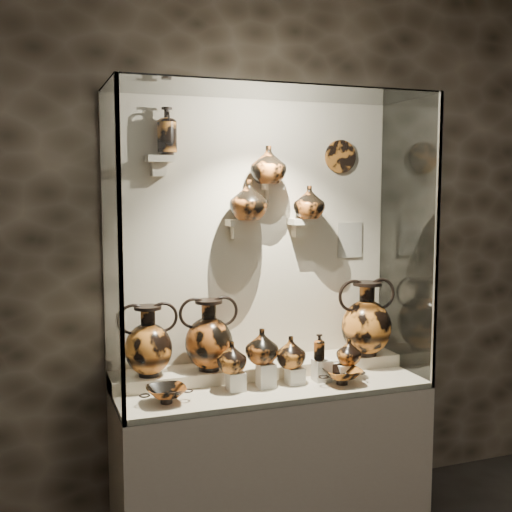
{
  "coord_description": "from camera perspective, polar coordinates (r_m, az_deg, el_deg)",
  "views": [
    {
      "loc": [
        -1.24,
        -1.0,
        1.91
      ],
      "look_at": [
        -0.06,
        2.27,
        1.53
      ],
      "focal_mm": 45.0,
      "sensor_mm": 36.0,
      "label": 1
    }
  ],
  "objects": [
    {
      "name": "front_tier",
      "position": [
        3.59,
        1.35,
        -11.47
      ],
      "size": [
        1.68,
        0.58,
        0.03
      ],
      "primitive_type": "cube",
      "color": "beige",
      "rests_on": "plinth"
    },
    {
      "name": "pedestal_c",
      "position": [
        3.57,
        3.47,
        -10.56
      ],
      "size": [
        0.09,
        0.09,
        0.09
      ],
      "primitive_type": "cube",
      "color": "silver",
      "rests_on": "front_tier"
    },
    {
      "name": "lekythos_small",
      "position": [
        3.57,
        5.63,
        -7.94
      ],
      "size": [
        0.09,
        0.09,
        0.17
      ],
      "primitive_type": null,
      "rotation": [
        0.0,
        0.0,
        0.27
      ],
      "color": "#A04F1C",
      "rests_on": "pedestal_d"
    },
    {
      "name": "bracket_cb",
      "position": [
        3.67,
        1.48,
        6.16
      ],
      "size": [
        0.1,
        0.12,
        0.04
      ],
      "primitive_type": "cube",
      "color": "beige",
      "rests_on": "back_panel"
    },
    {
      "name": "glass_top",
      "position": [
        3.45,
        1.42,
        14.41
      ],
      "size": [
        1.7,
        0.6,
        0.01
      ],
      "primitive_type": "cube",
      "color": "white",
      "rests_on": "back_panel"
    },
    {
      "name": "back_panel",
      "position": [
        3.72,
        -0.38,
        1.54
      ],
      "size": [
        1.7,
        0.03,
        1.6
      ],
      "primitive_type": "cube",
      "color": "beige",
      "rests_on": "plinth"
    },
    {
      "name": "amphora_right",
      "position": [
        3.88,
        9.78,
        -5.49
      ],
      "size": [
        0.45,
        0.45,
        0.45
      ],
      "primitive_type": null,
      "rotation": [
        0.0,
        0.0,
        0.33
      ],
      "color": "#BC6924",
      "rests_on": "rear_tier"
    },
    {
      "name": "glass_left",
      "position": [
        3.22,
        -12.79,
        0.64
      ],
      "size": [
        0.01,
        0.6,
        1.6
      ],
      "primitive_type": "cube",
      "color": "white",
      "rests_on": "plinth"
    },
    {
      "name": "amphora_left",
      "position": [
        3.47,
        -9.56,
        -7.43
      ],
      "size": [
        0.32,
        0.32,
        0.38
      ],
      "primitive_type": null,
      "rotation": [
        0.0,
        0.0,
        0.05
      ],
      "color": "#BC6924",
      "rests_on": "rear_tier"
    },
    {
      "name": "ovoid_vase_b",
      "position": [
        3.61,
        1.1,
        8.11
      ],
      "size": [
        0.25,
        0.25,
        0.21
      ],
      "primitive_type": "imported",
      "rotation": [
        0.0,
        0.0,
        0.28
      ],
      "color": "#A04F1C",
      "rests_on": "bracket_cb"
    },
    {
      "name": "wall_back",
      "position": [
        3.73,
        -0.41,
        1.54
      ],
      "size": [
        5.0,
        0.02,
        3.2
      ],
      "primitive_type": "cube",
      "color": "#2D261C",
      "rests_on": "ground"
    },
    {
      "name": "ovoid_vase_a",
      "position": [
        3.56,
        -0.67,
        5.01
      ],
      "size": [
        0.26,
        0.26,
        0.22
      ],
      "primitive_type": "imported",
      "rotation": [
        0.0,
        0.0,
        -0.22
      ],
      "color": "#A04F1C",
      "rests_on": "bracket_ca"
    },
    {
      "name": "bracket_ul",
      "position": [
        3.49,
        -8.6,
        8.54
      ],
      "size": [
        0.14,
        0.12,
        0.04
      ],
      "primitive_type": "cube",
      "color": "beige",
      "rests_on": "back_panel"
    },
    {
      "name": "kylix_right",
      "position": [
        3.58,
        7.64,
        -10.41
      ],
      "size": [
        0.29,
        0.25,
        0.11
      ],
      "primitive_type": null,
      "rotation": [
        0.0,
        0.0,
        -0.11
      ],
      "color": "#BC6924",
      "rests_on": "front_tier"
    },
    {
      "name": "pedestal_d",
      "position": [
        3.63,
        5.83,
        -10.05
      ],
      "size": [
        0.09,
        0.09,
        0.12
      ],
      "primitive_type": "cube",
      "color": "silver",
      "rests_on": "front_tier"
    },
    {
      "name": "frame_post_right",
      "position": [
        3.58,
        15.76,
        1.1
      ],
      "size": [
        0.02,
        0.02,
        1.6
      ],
      "primitive_type": "cube",
      "color": "gray",
      "rests_on": "plinth"
    },
    {
      "name": "wall_plate",
      "position": [
        3.91,
        7.5,
        8.75
      ],
      "size": [
        0.2,
        0.02,
        0.2
      ],
      "primitive_type": "cylinder",
      "rotation": [
        1.57,
        0.0,
        0.0
      ],
      "color": "#9A571E",
      "rests_on": "back_panel"
    },
    {
      "name": "jug_c",
      "position": [
        3.54,
        3.09,
        -8.5
      ],
      "size": [
        0.22,
        0.22,
        0.17
      ],
      "primitive_type": "imported",
      "rotation": [
        0.0,
        0.0,
        0.39
      ],
      "color": "#BC6924",
      "rests_on": "pedestal_c"
    },
    {
      "name": "amphora_mid",
      "position": [
        3.53,
        -4.22,
        -6.99
      ],
      "size": [
        0.35,
        0.35,
        0.4
      ],
      "primitive_type": null,
      "rotation": [
        0.0,
        0.0,
        -0.11
      ],
      "color": "#A04F1C",
      "rests_on": "rear_tier"
    },
    {
      "name": "glass_front",
      "position": [
        3.16,
        3.34,
        0.67
      ],
      "size": [
        1.7,
        0.01,
        1.6
      ],
      "primitive_type": "cube",
      "color": "white",
      "rests_on": "plinth"
    },
    {
      "name": "info_placard",
      "position": [
        3.96,
        8.33,
        1.42
      ],
      "size": [
        0.16,
        0.01,
        0.22
      ],
      "primitive_type": "cube",
      "color": "beige",
      "rests_on": "back_panel"
    },
    {
      "name": "ovoid_vase_c",
      "position": [
        3.72,
        4.74,
        4.79
      ],
      "size": [
        0.2,
        0.2,
        0.19
      ],
      "primitive_type": "imported",
      "rotation": [
        0.0,
        0.0,
        -0.09
      ],
      "color": "#A04F1C",
      "rests_on": "bracket_cc"
    },
    {
      "name": "jug_e",
      "position": [
        3.67,
        8.24,
        -8.39
      ],
      "size": [
        0.18,
        0.18,
        0.15
      ],
      "primitive_type": "imported",
      "rotation": [
        0.0,
        0.0,
        -0.4
      ],
      "color": "#BC6924",
      "rests_on": "pedestal_e"
    },
    {
      "name": "pedestal_e",
      "position": [
        3.69,
        7.81,
        -10.1
      ],
      "size": [
        0.09,
        0.09,
        0.08
      ],
      "primitive_type": "cube",
      "color": "silver",
      "rests_on": "front_tier"
    },
    {
      "name": "bracket_ca",
      "position": [
        3.61,
        -1.48,
        2.98
      ],
      "size": [
        0.14,
        0.12,
        0.04
      ],
      "primitive_type": "cube",
      "color": "beige",
      "rests_on": "back_panel"
    },
    {
      "name": "pedestal_a",
      "position": [
        3.45,
        -1.81,
        -11.06
      ],
      "size": [
        0.09,
        0.09,
        0.1
      ],
      "primitive_type": "cube",
      "color": "silver",
      "rests_on": "front_tier"
    },
    {
      "name": "jug_a",
      "position": [
        3.41,
        -2.18,
        -8.95
      ],
      "size": [
        0.17,
        0.17,
        0.17
      ],
      "primitive_type": "imported",
      "rotation": [
        0.0,
        0.0,
        0.06
      ],
      "color": "#BC6924",
      "rests_on": "pedestal_a"
    },
    {
      "name": "jug_b",
      "position": [
        3.46,
        0.51,
        -8.0
      ],
      "size": [
        0.2,
        0.2,
        0.19
      ],
      "primitive_type": "imported",
      "rotation": [
        0.0,
        0.0,
        -0.09
      ],
      "color": "#A04F1C",
      "rests_on": "pedestal_b"
    },
    {
      "name": "frame_post_left",
      "position": [
        2.93,
        -11.96,
        0.12
      ],
      "size": [
        0.02,
        0.02,
        1.6
      ],
      "primitive_type": "cube",
      "color": "gray",
      "rests_on": "plinth"
    },
    {
      "name": "kylix_left",
      "position": [
        3.29,
        -7.99,
        -11.97
      ],
      "size": [
        0.31,
        0.29,
        0.1
      ],
      "primitive_type": null,
      "rotation": [
        0.0,
        0.0,
        -0.33
      ],
      "color": "#A04F1C",
      "rests_on": "front_tier"
    },
    {
      "name": "glass_right",
      "position": [
        3.82,
        13.3,
        1.49
      ],
      "size": [
        0.01,
        0.6,
        1.6
      ],
      "primitive_type": "cube",
      "color": "white",
      "rests_on": "plinth"
    },
    {
      "name": "bracket_cc",
      "position": [
        3.75,
        4.04,
        3.09
      ],
      "size": [
        0.14,
        0.12,
        0.04
      ],
      "primitive_type": "cube",
      "color": "beige",
      "rests_on": "back_panel"
    },
    {
      "name": "rear_tier",
      "position": [
        3.73,
        0.36,
        -10.19
      ],
      "size": [
        1.7,
        0.25,
        0.1
      ],
      "primitive_type": "cube",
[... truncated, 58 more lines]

